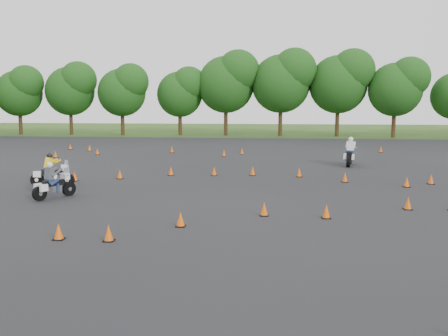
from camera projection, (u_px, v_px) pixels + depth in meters
name	position (u px, v px, depth m)	size (l,w,h in m)	color
ground	(212.00, 219.00, 16.66)	(140.00, 140.00, 0.00)	#2D5119
asphalt_pad	(228.00, 188.00, 22.58)	(62.00, 62.00, 0.00)	black
treeline	(276.00, 94.00, 50.10)	(87.06, 32.57, 10.74)	#1A4413
traffic_cones	(249.00, 186.00, 21.84)	(36.45, 33.11, 0.45)	#E25509
rider_grey	(54.00, 180.00, 20.19)	(1.94, 0.60, 1.50)	#414649
rider_yellow	(52.00, 170.00, 22.80)	(2.03, 0.62, 1.56)	yellow
rider_white	(349.00, 151.00, 30.40)	(2.29, 0.70, 1.77)	silver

